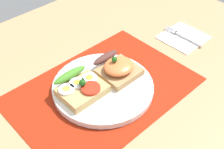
{
  "coord_description": "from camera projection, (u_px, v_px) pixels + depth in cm",
  "views": [
    {
      "loc": [
        -33.95,
        -39.28,
        51.87
      ],
      "look_at": [
        3.0,
        0.0,
        3.3
      ],
      "focal_mm": 48.05,
      "sensor_mm": 36.0,
      "label": 1
    }
  ],
  "objects": [
    {
      "name": "sandwich_egg_tomato",
      "position": [
        80.0,
        87.0,
        0.69
      ],
      "size": [
        10.36,
        9.75,
        4.19
      ],
      "color": "tan",
      "rests_on": "plate"
    },
    {
      "name": "napkin",
      "position": [
        183.0,
        37.0,
        0.9
      ],
      "size": [
        12.5,
        11.84,
        0.6
      ],
      "primitive_type": "cube",
      "color": "white",
      "rests_on": "ground_plane"
    },
    {
      "name": "placemat",
      "position": [
        103.0,
        90.0,
        0.73
      ],
      "size": [
        43.72,
        30.33,
        0.3
      ],
      "primitive_type": "cube",
      "color": "maroon",
      "rests_on": "ground_plane"
    },
    {
      "name": "ground_plane",
      "position": [
        103.0,
        95.0,
        0.74
      ],
      "size": [
        120.0,
        90.0,
        3.2
      ],
      "primitive_type": "cube",
      "color": "tan"
    },
    {
      "name": "sandwich_salmon",
      "position": [
        116.0,
        67.0,
        0.74
      ],
      "size": [
        9.41,
        10.08,
        5.46
      ],
      "color": "#AD8254",
      "rests_on": "plate"
    },
    {
      "name": "fork",
      "position": [
        182.0,
        36.0,
        0.89
      ],
      "size": [
        1.62,
        13.29,
        0.32
      ],
      "color": "#B7B7BC",
      "rests_on": "napkin"
    },
    {
      "name": "plate",
      "position": [
        103.0,
        87.0,
        0.73
      ],
      "size": [
        24.49,
        24.49,
        1.5
      ],
      "primitive_type": "cylinder",
      "color": "white",
      "rests_on": "placemat"
    }
  ]
}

